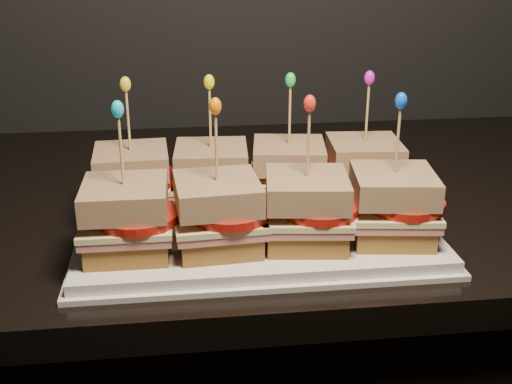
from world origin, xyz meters
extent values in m
cube|color=black|center=(-0.11, 1.70, 0.85)|extent=(2.50, 0.63, 0.04)
cube|color=white|center=(-0.02, 1.54, 0.88)|extent=(0.38, 0.24, 0.02)
cube|color=white|center=(-0.02, 1.54, 0.87)|extent=(0.40, 0.25, 0.01)
cube|color=brown|center=(-0.16, 1.60, 0.90)|extent=(0.08, 0.08, 0.02)
cube|color=#C7645C|center=(-0.16, 1.60, 0.91)|extent=(0.09, 0.09, 0.01)
cube|color=beige|center=(-0.16, 1.60, 0.92)|extent=(0.09, 0.09, 0.01)
cylinder|color=#AB1910|center=(-0.15, 1.59, 0.93)|extent=(0.08, 0.08, 0.01)
cube|color=#602E13|center=(-0.16, 1.60, 0.94)|extent=(0.09, 0.09, 0.03)
cylinder|color=tan|center=(-0.16, 1.60, 0.99)|extent=(0.00, 0.00, 0.09)
ellipsoid|color=yellow|center=(-0.16, 1.60, 1.03)|extent=(0.01, 0.01, 0.02)
cube|color=brown|center=(-0.07, 1.60, 0.90)|extent=(0.09, 0.09, 0.02)
cube|color=#C7645C|center=(-0.07, 1.60, 0.91)|extent=(0.09, 0.09, 0.01)
cube|color=beige|center=(-0.07, 1.60, 0.92)|extent=(0.10, 0.09, 0.01)
cylinder|color=#AB1910|center=(-0.06, 1.59, 0.93)|extent=(0.08, 0.08, 0.01)
cube|color=#602E13|center=(-0.07, 1.60, 0.94)|extent=(0.09, 0.09, 0.03)
cylinder|color=tan|center=(-0.07, 1.60, 0.99)|extent=(0.00, 0.00, 0.09)
ellipsoid|color=yellow|center=(-0.07, 1.60, 1.03)|extent=(0.01, 0.01, 0.02)
cube|color=brown|center=(0.02, 1.60, 0.90)|extent=(0.09, 0.09, 0.02)
cube|color=#C7645C|center=(0.02, 1.60, 0.91)|extent=(0.10, 0.10, 0.01)
cube|color=beige|center=(0.02, 1.60, 0.92)|extent=(0.10, 0.10, 0.01)
cylinder|color=#AB1910|center=(0.03, 1.59, 0.93)|extent=(0.08, 0.08, 0.01)
cube|color=#602E13|center=(0.02, 1.60, 0.94)|extent=(0.09, 0.09, 0.03)
cylinder|color=tan|center=(0.02, 1.60, 0.99)|extent=(0.00, 0.00, 0.09)
ellipsoid|color=green|center=(0.02, 1.60, 1.03)|extent=(0.01, 0.01, 0.02)
cube|color=brown|center=(0.11, 1.60, 0.90)|extent=(0.09, 0.09, 0.02)
cube|color=#C7645C|center=(0.11, 1.60, 0.91)|extent=(0.09, 0.09, 0.01)
cube|color=beige|center=(0.11, 1.60, 0.92)|extent=(0.10, 0.09, 0.01)
cylinder|color=#AB1910|center=(0.12, 1.59, 0.93)|extent=(0.08, 0.08, 0.01)
cube|color=#602E13|center=(0.11, 1.60, 0.94)|extent=(0.09, 0.09, 0.03)
cylinder|color=tan|center=(0.11, 1.60, 0.99)|extent=(0.00, 0.00, 0.09)
ellipsoid|color=#C219AC|center=(0.11, 1.60, 1.03)|extent=(0.01, 0.01, 0.02)
cube|color=brown|center=(-0.16, 1.49, 0.90)|extent=(0.08, 0.08, 0.02)
cube|color=#C7645C|center=(-0.16, 1.49, 0.91)|extent=(0.09, 0.09, 0.01)
cube|color=beige|center=(-0.16, 1.49, 0.92)|extent=(0.09, 0.09, 0.01)
cylinder|color=#AB1910|center=(-0.15, 1.48, 0.93)|extent=(0.08, 0.08, 0.01)
cube|color=#602E13|center=(-0.16, 1.49, 0.94)|extent=(0.08, 0.08, 0.03)
cylinder|color=tan|center=(-0.16, 1.49, 0.99)|extent=(0.00, 0.00, 0.09)
ellipsoid|color=#12A6C9|center=(-0.16, 1.49, 1.03)|extent=(0.01, 0.01, 0.02)
cube|color=brown|center=(-0.07, 1.49, 0.90)|extent=(0.09, 0.09, 0.02)
cube|color=#C7645C|center=(-0.07, 1.49, 0.91)|extent=(0.09, 0.09, 0.01)
cube|color=beige|center=(-0.07, 1.49, 0.92)|extent=(0.10, 0.09, 0.01)
cylinder|color=#AB1910|center=(-0.06, 1.48, 0.93)|extent=(0.08, 0.08, 0.01)
cube|color=#602E13|center=(-0.07, 1.49, 0.94)|extent=(0.09, 0.09, 0.03)
cylinder|color=tan|center=(-0.07, 1.49, 0.99)|extent=(0.00, 0.00, 0.09)
ellipsoid|color=orange|center=(-0.07, 1.49, 1.03)|extent=(0.01, 0.01, 0.02)
cube|color=brown|center=(0.02, 1.49, 0.90)|extent=(0.09, 0.09, 0.02)
cube|color=#C7645C|center=(0.02, 1.49, 0.91)|extent=(0.10, 0.10, 0.01)
cube|color=beige|center=(0.02, 1.49, 0.92)|extent=(0.10, 0.10, 0.01)
cylinder|color=#AB1910|center=(0.03, 1.48, 0.93)|extent=(0.08, 0.08, 0.01)
cube|color=#602E13|center=(0.02, 1.49, 0.94)|extent=(0.09, 0.09, 0.03)
cylinder|color=tan|center=(0.02, 1.49, 0.99)|extent=(0.00, 0.00, 0.09)
ellipsoid|color=red|center=(0.02, 1.49, 1.03)|extent=(0.01, 0.01, 0.02)
cube|color=brown|center=(0.11, 1.49, 0.90)|extent=(0.09, 0.09, 0.02)
cube|color=#C7645C|center=(0.11, 1.49, 0.91)|extent=(0.10, 0.10, 0.01)
cube|color=beige|center=(0.11, 1.49, 0.92)|extent=(0.10, 0.10, 0.01)
cylinder|color=#AB1910|center=(0.12, 1.48, 0.93)|extent=(0.08, 0.08, 0.01)
cube|color=#602E13|center=(0.11, 1.49, 0.94)|extent=(0.09, 0.09, 0.03)
cylinder|color=tan|center=(0.11, 1.49, 0.99)|extent=(0.00, 0.00, 0.09)
ellipsoid|color=blue|center=(0.11, 1.49, 1.03)|extent=(0.01, 0.01, 0.02)
camera|label=1|loc=(-0.10, 0.89, 1.18)|focal=45.00mm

